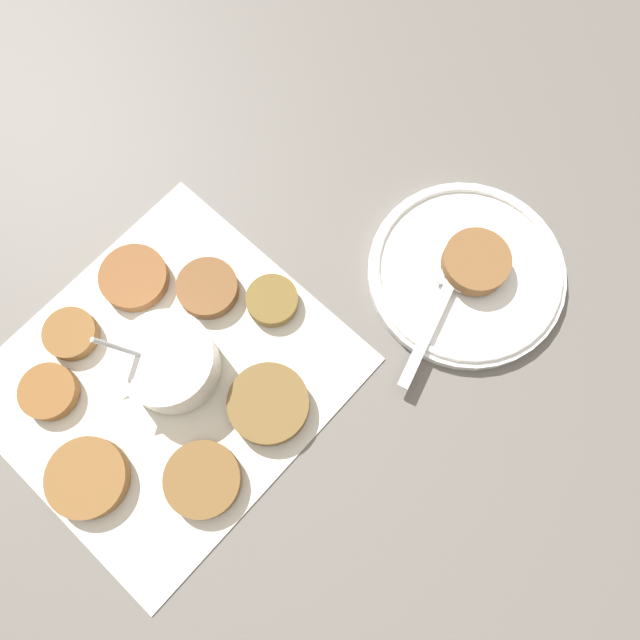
% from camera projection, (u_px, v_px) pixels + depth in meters
% --- Properties ---
extents(ground_plane, '(4.00, 4.00, 0.00)m').
position_uv_depth(ground_plane, '(173.00, 346.00, 0.67)').
color(ground_plane, '#605B56').
extents(napkin, '(0.35, 0.32, 0.00)m').
position_uv_depth(napkin, '(168.00, 377.00, 0.66)').
color(napkin, silver).
rests_on(napkin, ground_plane).
extents(sauce_bowl, '(0.11, 0.10, 0.10)m').
position_uv_depth(sauce_bowl, '(169.00, 364.00, 0.64)').
color(sauce_bowl, white).
rests_on(sauce_bowl, napkin).
extents(fritter_0, '(0.08, 0.08, 0.02)m').
position_uv_depth(fritter_0, '(269.00, 404.00, 0.64)').
color(fritter_0, brown).
rests_on(fritter_0, napkin).
extents(fritter_1, '(0.07, 0.07, 0.02)m').
position_uv_depth(fritter_1, '(134.00, 278.00, 0.68)').
color(fritter_1, brown).
rests_on(fritter_1, napkin).
extents(fritter_2, '(0.06, 0.06, 0.02)m').
position_uv_depth(fritter_2, '(49.00, 392.00, 0.65)').
color(fritter_2, brown).
rests_on(fritter_2, napkin).
extents(fritter_3, '(0.08, 0.08, 0.02)m').
position_uv_depth(fritter_3, '(88.00, 478.00, 0.62)').
color(fritter_3, brown).
rests_on(fritter_3, napkin).
extents(fritter_4, '(0.06, 0.06, 0.02)m').
position_uv_depth(fritter_4, '(71.00, 334.00, 0.67)').
color(fritter_4, brown).
rests_on(fritter_4, napkin).
extents(fritter_5, '(0.08, 0.08, 0.02)m').
position_uv_depth(fritter_5, '(203.00, 480.00, 0.62)').
color(fritter_5, brown).
rests_on(fritter_5, napkin).
extents(fritter_6, '(0.07, 0.07, 0.02)m').
position_uv_depth(fritter_6, '(208.00, 288.00, 0.68)').
color(fritter_6, brown).
rests_on(fritter_6, napkin).
extents(fritter_7, '(0.06, 0.06, 0.02)m').
position_uv_depth(fritter_7, '(272.00, 301.00, 0.68)').
color(fritter_7, brown).
rests_on(fritter_7, napkin).
extents(serving_plate, '(0.22, 0.22, 0.02)m').
position_uv_depth(serving_plate, '(467.00, 272.00, 0.69)').
color(serving_plate, white).
rests_on(serving_plate, ground_plane).
extents(fritter_on_plate, '(0.07, 0.07, 0.02)m').
position_uv_depth(fritter_on_plate, '(476.00, 262.00, 0.67)').
color(fritter_on_plate, brown).
rests_on(fritter_on_plate, serving_plate).
extents(fork, '(0.19, 0.08, 0.00)m').
position_uv_depth(fork, '(448.00, 288.00, 0.67)').
color(fork, silver).
rests_on(fork, serving_plate).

